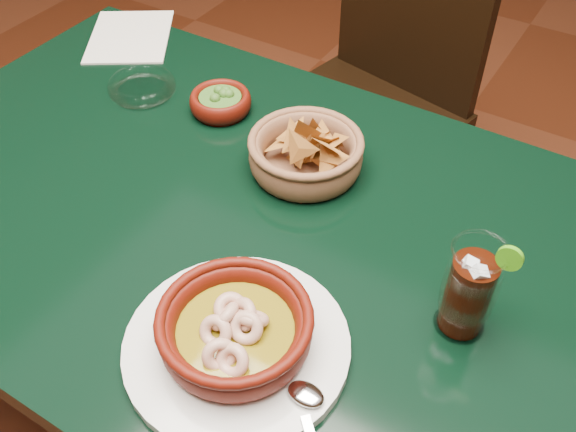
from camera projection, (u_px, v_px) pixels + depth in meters
The scene contains 9 objects.
ground at pixel (242, 431), 1.53m from camera, with size 7.00×7.00×0.00m, color #471C0C.
dining_table at pixel (223, 246), 1.07m from camera, with size 1.20×0.80×0.75m.
dining_chair at pixel (373, 94), 1.61m from camera, with size 0.52×0.52×0.95m.
shrimp_plate at pixel (236, 334), 0.78m from camera, with size 0.36×0.28×0.08m.
chip_basket at pixel (306, 153), 1.03m from camera, with size 0.22×0.22×0.13m.
guacamole_ramekin at pixel (221, 102), 1.16m from camera, with size 0.13×0.13×0.04m.
cola_drink at pixel (469, 290), 0.79m from camera, with size 0.14×0.14×0.16m.
glass_ashtray at pixel (142, 87), 1.20m from camera, with size 0.13×0.13×0.03m.
paper_menu at pixel (130, 36), 1.36m from camera, with size 0.26×0.27×0.00m.
Camera 1 is at (0.47, -0.56, 1.44)m, focal length 40.00 mm.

